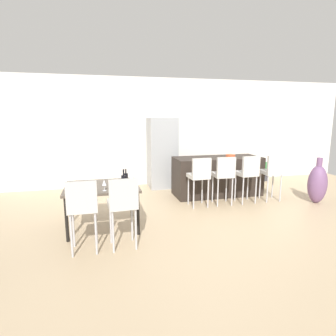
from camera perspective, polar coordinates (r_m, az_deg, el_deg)
The scene contains 19 objects.
ground_plane at distance 5.87m, azimuth 10.83°, elevation -8.40°, with size 10.00×10.00×0.00m, color tan.
back_wall at distance 7.99m, azimuth 3.32°, elevation 7.42°, with size 10.00×0.12×2.90m, color silver.
kitchen_island at distance 6.85m, azimuth 9.99°, elevation -1.61°, with size 2.08×0.80×0.92m, color black.
bar_chair_left at distance 5.82m, azimuth 6.46°, elevation -1.30°, with size 0.41×0.41×1.05m.
bar_chair_middle at distance 6.03m, azimuth 11.34°, elevation -1.02°, with size 0.42×0.42×1.05m.
bar_chair_right at distance 6.29m, azimuth 15.99°, elevation -0.75°, with size 0.42×0.42×1.05m.
bar_chair_far at distance 6.61m, azimuth 20.60°, elevation -0.47°, with size 0.42×0.42×1.05m.
dining_table at distance 4.84m, azimuth -13.32°, elevation -4.28°, with size 1.20×1.00×0.74m.
dining_chair_near at distance 4.01m, azimuth -17.03°, elevation -7.19°, with size 0.40×0.40×1.05m.
dining_chair_far at distance 4.01m, azimuth -9.20°, elevation -6.83°, with size 0.42×0.42×1.05m.
wine_bottle_corner at distance 4.53m, azimuth -9.01°, elevation -2.72°, with size 0.08×0.08×0.32m.
wine_bottle_far at distance 4.69m, azimuth -8.56°, elevation -2.31°, with size 0.07×0.07×0.29m.
wine_glass_left at distance 4.44m, azimuth -19.60°, elevation -3.42°, with size 0.07×0.07×0.17m.
wine_glass_middle at distance 4.92m, azimuth -7.46°, elevation -1.55°, with size 0.07×0.07×0.17m.
wine_glass_right at distance 4.46m, azimuth -12.89°, elevation -2.99°, with size 0.07×0.07×0.17m.
refrigerator at distance 7.43m, azimuth -1.21°, elevation 3.09°, with size 0.72×0.68×1.84m, color #939699.
fruit_bowl at distance 6.79m, azimuth 12.63°, elevation 2.42°, with size 0.22×0.22×0.07m, color #C6512D.
floor_vase at distance 6.93m, azimuth 28.18°, elevation -2.85°, with size 0.40×0.40×1.00m.
potted_plant at distance 8.75m, azimuth 19.19°, elevation -0.34°, with size 0.35×0.35×0.56m.
Camera 1 is at (-2.38, -5.02, 1.89)m, focal length 29.87 mm.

